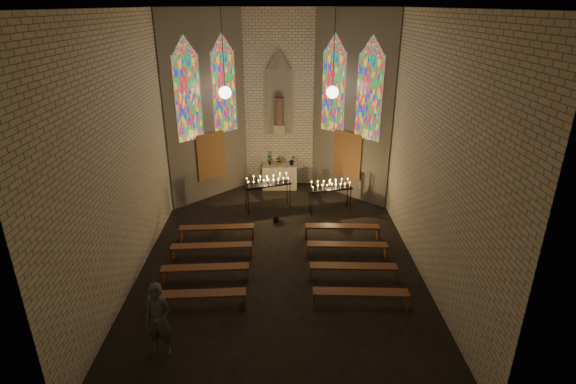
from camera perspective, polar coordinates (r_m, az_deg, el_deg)
The scene contains 18 objects.
floor at distance 13.83m, azimuth -1.07°, elevation -8.05°, with size 12.00×12.00×0.00m, color black.
room at distance 15.62m, azimuth -1.16°, elevation 10.31°, with size 8.22×12.43×7.00m.
altar at distance 18.54m, azimuth -1.07°, elevation 1.96°, with size 1.40×0.60×1.00m, color #C0B79D.
flower_vase_left at distance 18.38m, azimuth -2.34°, elevation 4.12°, with size 0.22×0.15×0.42m, color #4C723F.
flower_vase_center at distance 18.31m, azimuth -1.09°, elevation 4.00°, with size 0.35×0.30×0.39m, color #4C723F.
flower_vase_right at distance 18.31m, azimuth 0.53°, elevation 4.07°, with size 0.23×0.19×0.43m, color #4C723F.
aisle_flower_pot at distance 15.73m, azimuth -1.55°, elevation -3.27°, with size 0.20×0.20×0.36m, color #4C723F.
votive_stand_left at distance 16.37m, azimuth -2.58°, elevation 1.23°, with size 1.75×0.93×1.26m.
votive_stand_right at distance 16.25m, azimuth 5.42°, elevation 0.67°, with size 1.63×0.76×1.16m.
pew_left_0 at distance 14.72m, azimuth -9.04°, elevation -4.66°, with size 2.40×0.44×0.46m.
pew_right_0 at distance 14.70m, azimuth 6.90°, elevation -4.56°, with size 2.40×0.44×0.46m.
pew_left_1 at distance 13.68m, azimuth -9.69°, elevation -6.97°, with size 2.40×0.44×0.46m.
pew_right_1 at distance 13.66m, azimuth 7.54°, elevation -6.87°, with size 2.40×0.44×0.46m.
pew_left_2 at distance 12.66m, azimuth -10.45°, elevation -9.65°, with size 2.40×0.44×0.46m.
pew_right_2 at distance 12.65m, azimuth 8.30°, elevation -9.55°, with size 2.40×0.44×0.46m.
pew_left_3 at distance 11.68m, azimuth -11.36°, elevation -12.80°, with size 2.40×0.44×0.46m.
pew_right_3 at distance 11.66m, azimuth 9.20°, elevation -12.69°, with size 2.40×0.44×0.46m.
visitor at distance 10.32m, azimuth -16.11°, elevation -15.32°, with size 0.63×0.42×1.74m, color #44444D.
Camera 1 is at (0.06, -11.88, 7.08)m, focal length 28.00 mm.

